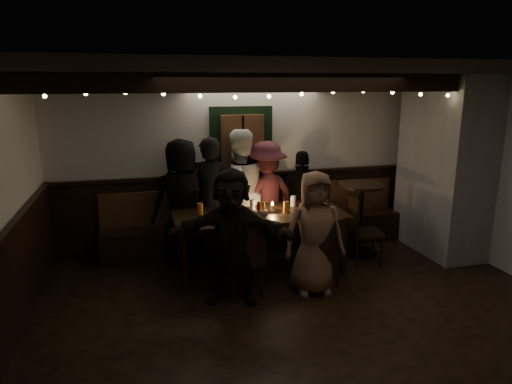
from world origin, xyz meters
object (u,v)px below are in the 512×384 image
object	(u,v)px
chair_near_left	(246,255)
person_a	(182,200)
person_e	(302,199)
person_f	(232,236)
chair_near_right	(325,250)
person_d	(266,197)
person_g	(314,233)
dining_table	(260,218)
chair_end	(360,227)
high_top	(361,210)
person_c	(238,193)
person_b	(210,198)

from	to	relation	value
chair_near_left	person_a	xyz separation A→B (m)	(-0.58, 1.41, 0.35)
person_e	person_f	world-z (taller)	person_f
person_f	chair_near_right	bearing A→B (deg)	19.76
chair_near_left	chair_near_right	xyz separation A→B (m)	(0.99, -0.01, -0.02)
person_d	person_g	size ratio (longest dim) A/B	1.11
dining_table	chair_end	size ratio (longest dim) A/B	2.38
chair_near_right	person_d	distance (m)	1.55
chair_near_left	chair_end	distance (m)	1.90
chair_end	person_f	xyz separation A→B (m)	(-1.97, -0.67, 0.26)
chair_near_right	high_top	bearing A→B (deg)	45.07
chair_end	person_d	xyz separation A→B (m)	(-1.13, 0.84, 0.30)
person_c	person_d	xyz separation A→B (m)	(0.43, 0.04, -0.10)
chair_end	person_e	world-z (taller)	person_e
person_e	person_c	bearing A→B (deg)	17.29
dining_table	person_c	distance (m)	0.74
person_e	person_g	world-z (taller)	person_g
chair_end	person_d	size ratio (longest dim) A/B	0.57
chair_near_right	chair_end	size ratio (longest dim) A/B	0.95
person_a	person_g	world-z (taller)	person_a
chair_end	person_b	distance (m)	2.15
chair_end	person_g	bearing A→B (deg)	-144.72
person_d	person_c	bearing A→B (deg)	-15.89
chair_end	person_g	size ratio (longest dim) A/B	0.63
dining_table	person_a	size ratio (longest dim) A/B	1.29
chair_near_right	person_d	bearing A→B (deg)	102.63
chair_near_left	person_d	world-z (taller)	person_d
chair_end	person_b	bearing A→B (deg)	158.56
person_d	person_e	xyz separation A→B (m)	(0.59, 0.02, -0.08)
person_c	person_d	world-z (taller)	person_c
high_top	person_c	size ratio (longest dim) A/B	0.57
person_g	dining_table	bearing A→B (deg)	126.34
person_f	chair_end	bearing A→B (deg)	37.12
chair_end	person_a	xyz separation A→B (m)	(-2.37, 0.78, 0.34)
person_a	person_b	world-z (taller)	person_b
person_a	person_d	world-z (taller)	person_a
chair_end	person_a	size ratio (longest dim) A/B	0.54
dining_table	person_d	bearing A→B (deg)	68.51
high_top	person_c	world-z (taller)	person_c
person_f	person_a	bearing A→B (deg)	123.86
chair_near_left	person_c	xyz separation A→B (m)	(0.23, 1.43, 0.40)
dining_table	person_c	size ratio (longest dim) A/B	1.22
dining_table	chair_end	distance (m)	1.44
person_d	person_b	bearing A→B (deg)	-17.36
chair_near_right	person_c	distance (m)	1.68
high_top	person_c	bearing A→B (deg)	165.30
dining_table	person_f	bearing A→B (deg)	-125.24
chair_near_right	person_d	world-z (taller)	person_d
high_top	person_b	world-z (taller)	person_b
chair_near_left	high_top	size ratio (longest dim) A/B	0.88
high_top	person_f	size ratio (longest dim) A/B	0.67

